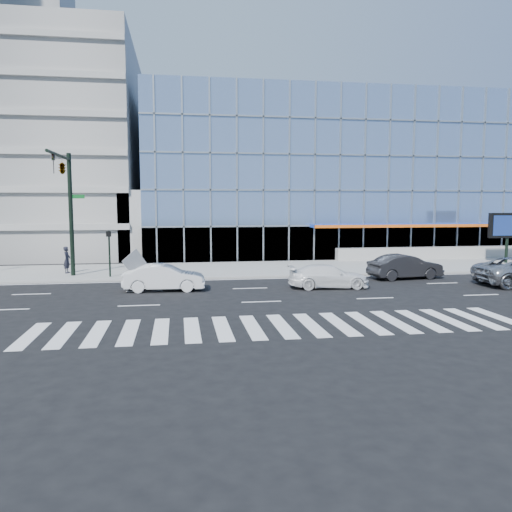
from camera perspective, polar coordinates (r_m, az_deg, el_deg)
The scene contains 15 objects.
ground at distance 28.98m, azimuth -0.69°, elevation -3.72°, with size 160.00×160.00×0.00m, color black.
sidewalk at distance 36.82m, azimuth -2.47°, elevation -1.51°, with size 120.00×8.00×0.15m, color gray.
theatre_building at distance 57.26m, azimuth 9.61°, elevation 8.57°, with size 42.00×26.00×15.00m, color #6D89B5.
parking_garage at distance 56.78m, azimuth -25.63°, elevation 10.61°, with size 24.00×24.00×20.00m, color gray.
ramp_block at distance 46.35m, azimuth -11.30°, elevation 3.57°, with size 6.00×8.00×6.00m, color gray.
tower_backdrop at distance 103.40m, azimuth -24.28°, elevation 16.18°, with size 14.00×14.00×48.00m, color gray.
retaining_wall at distance 48.95m, azimuth 26.14°, elevation 0.44°, with size 30.00×0.80×1.00m, color gray.
traffic_signal at distance 33.58m, azimuth -21.00°, elevation 7.78°, with size 1.14×5.74×8.00m.
ped_signal_post at distance 33.62m, azimuth -16.44°, elevation 1.07°, with size 0.30×0.33×3.00m.
marquee_sign at distance 44.70m, azimuth 26.83°, elevation 3.04°, with size 3.20×0.43×4.00m.
white_suv at distance 29.39m, azimuth 8.28°, elevation -2.31°, with size 1.90×4.68×1.36m, color white.
white_sedan at distance 28.59m, azimuth -10.44°, elevation -2.44°, with size 1.58×4.54×1.50m, color silver.
dark_sedan at distance 33.98m, azimuth 16.68°, elevation -1.17°, with size 1.68×4.82×1.59m, color black.
pedestrian at distance 36.46m, azimuth -20.79°, elevation -0.41°, with size 0.67×0.44×1.83m, color black.
tilted_panel at distance 33.61m, azimuth -13.72°, elevation -0.71°, with size 1.30×0.06×1.30m, color #9C9C9C.
Camera 1 is at (-4.08, -28.27, 4.93)m, focal length 35.00 mm.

